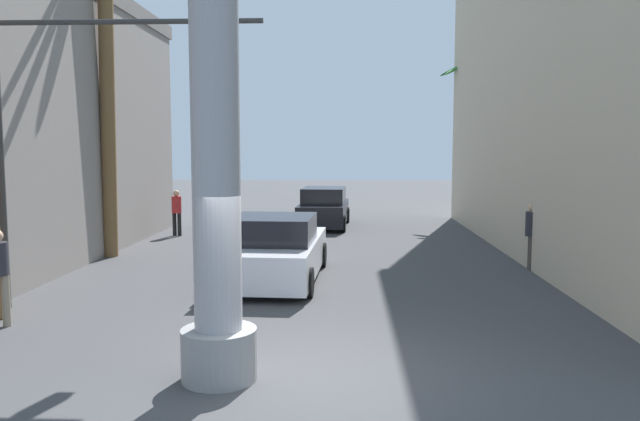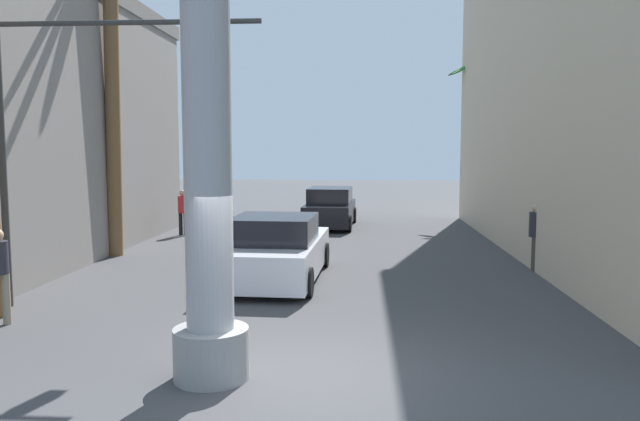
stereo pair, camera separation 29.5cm
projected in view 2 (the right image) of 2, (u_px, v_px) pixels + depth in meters
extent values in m
plane|color=#424244|center=(331.00, 253.00, 18.60)|extent=(85.83, 85.83, 0.00)
cylinder|color=#9E9EA3|center=(205.00, 30.00, 8.01)|extent=(0.64, 0.64, 9.26)
cylinder|color=gray|center=(211.00, 353.00, 8.43)|extent=(1.02, 1.02, 0.70)
cylinder|color=#59595E|center=(601.00, 136.00, 13.47)|extent=(0.16, 0.16, 6.75)
cylinder|color=#333333|center=(3.00, 166.00, 12.06)|extent=(0.14, 0.14, 5.55)
cylinder|color=#333333|center=(127.00, 23.00, 11.63)|extent=(5.08, 0.10, 0.10)
cube|color=black|center=(221.00, 46.00, 11.56)|extent=(0.24, 0.24, 0.70)
sphere|color=red|center=(219.00, 33.00, 11.41)|extent=(0.14, 0.14, 0.14)
sphere|color=yellow|center=(219.00, 45.00, 11.43)|extent=(0.14, 0.14, 0.14)
sphere|color=green|center=(220.00, 57.00, 11.45)|extent=(0.14, 0.14, 0.14)
cylinder|color=black|center=(254.00, 253.00, 16.61)|extent=(0.25, 0.65, 0.64)
cylinder|color=black|center=(324.00, 255.00, 16.41)|extent=(0.25, 0.65, 0.64)
cylinder|color=black|center=(219.00, 280.00, 13.23)|extent=(0.25, 0.65, 0.64)
cylinder|color=black|center=(307.00, 282.00, 13.02)|extent=(0.25, 0.65, 0.64)
cube|color=silver|center=(277.00, 256.00, 14.79)|extent=(2.21, 4.97, 0.80)
cube|color=black|center=(274.00, 229.00, 14.36)|extent=(1.92, 2.13, 0.60)
cylinder|color=black|center=(314.00, 214.00, 26.35)|extent=(0.25, 0.65, 0.64)
cylinder|color=black|center=(353.00, 215.00, 26.16)|extent=(0.25, 0.65, 0.64)
cylinder|color=black|center=(304.00, 223.00, 23.37)|extent=(0.25, 0.65, 0.64)
cylinder|color=black|center=(348.00, 224.00, 23.18)|extent=(0.25, 0.65, 0.64)
cube|color=black|center=(330.00, 213.00, 24.74)|extent=(1.97, 4.38, 0.80)
cube|color=black|center=(330.00, 195.00, 24.67)|extent=(1.73, 2.44, 0.60)
cylinder|color=brown|center=(530.00, 104.00, 19.27)|extent=(0.30, 0.29, 8.94)
cylinder|color=brown|center=(474.00, 143.00, 27.07)|extent=(0.33, 0.37, 6.70)
ellipsoid|color=#23642D|center=(492.00, 68.00, 26.64)|extent=(1.26, 0.52, 0.63)
ellipsoid|color=#225C2D|center=(481.00, 71.00, 27.30)|extent=(0.90, 1.20, 0.75)
ellipsoid|color=#26762D|center=(470.00, 70.00, 27.40)|extent=(0.63, 1.27, 0.64)
ellipsoid|color=#255C2D|center=(461.00, 69.00, 27.06)|extent=(1.27, 0.81, 0.62)
ellipsoid|color=#30732D|center=(464.00, 68.00, 26.54)|extent=(1.24, 0.82, 0.71)
ellipsoid|color=#216A2D|center=(473.00, 65.00, 26.19)|extent=(0.84, 1.31, 0.47)
ellipsoid|color=#20632D|center=(489.00, 67.00, 26.26)|extent=(1.05, 1.14, 0.71)
cylinder|color=brown|center=(113.00, 96.00, 17.61)|extent=(0.60, 0.60, 9.18)
cylinder|color=black|center=(186.00, 224.00, 22.25)|extent=(0.14, 0.14, 0.82)
cylinder|color=black|center=(181.00, 224.00, 22.32)|extent=(0.14, 0.14, 0.82)
cylinder|color=#B22626|center=(183.00, 204.00, 22.22)|extent=(0.42, 0.42, 0.60)
sphere|color=tan|center=(182.00, 193.00, 22.18)|extent=(0.22, 0.22, 0.22)
cylinder|color=#3F3833|center=(536.00, 254.00, 15.76)|extent=(0.14, 0.14, 0.88)
cylinder|color=#3F3833|center=(534.00, 253.00, 15.95)|extent=(0.14, 0.14, 0.88)
cylinder|color=#26262D|center=(536.00, 224.00, 15.78)|extent=(0.37, 0.37, 0.62)
sphere|color=tan|center=(536.00, 208.00, 15.74)|extent=(0.22, 0.22, 0.22)
cylinder|color=gray|center=(6.00, 299.00, 11.02)|extent=(0.14, 0.14, 0.92)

